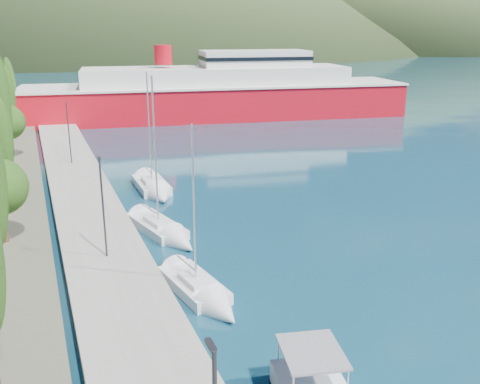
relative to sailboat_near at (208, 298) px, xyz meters
name	(u,v)px	position (x,y,z in m)	size (l,w,h in m)	color
ground	(81,86)	(4.70, 113.33, -0.28)	(1400.00, 1400.00, 0.00)	navy
quay	(84,200)	(-4.30, 19.33, 0.12)	(5.00, 88.00, 0.80)	gray
tree_row	(2,129)	(-9.99, 24.52, 5.49)	(3.67, 64.64, 11.72)	#47301E
lamp_posts	(99,197)	(-4.30, 7.76, 3.80)	(0.15, 45.24, 6.06)	#2D2D33
sailboat_near	(208,298)	(0.00, 0.00, 0.00)	(3.27, 7.35, 10.19)	silver
sailboat_mid	(169,235)	(0.33, 9.52, 0.01)	(3.97, 8.43, 11.74)	silver
sailboat_far	(156,191)	(1.76, 19.72, 0.04)	(2.50, 7.72, 11.32)	silver
ferry	(219,94)	(20.58, 56.97, 3.34)	(61.20, 21.47, 11.91)	red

